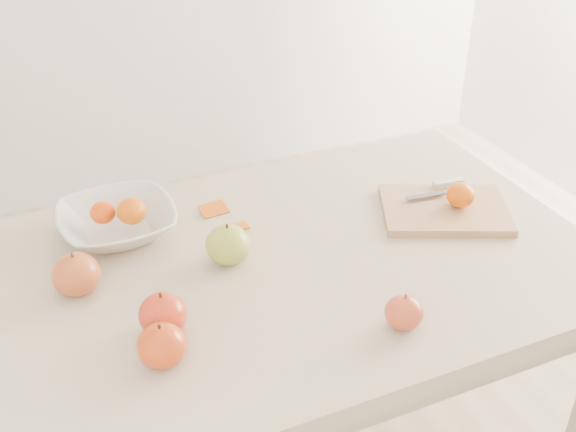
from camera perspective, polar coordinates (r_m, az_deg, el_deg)
name	(u,v)px	position (r m, az deg, el deg)	size (l,w,h in m)	color
table	(298,296)	(1.53, 0.77, -6.30)	(1.20, 0.80, 0.75)	beige
cutting_board	(445,210)	(1.64, 12.27, 0.48)	(0.27, 0.20, 0.02)	tan
board_tangerine	(460,195)	(1.63, 13.47, 1.62)	(0.06, 0.06, 0.05)	orange
fruit_bowl	(117,222)	(1.56, -13.34, -0.50)	(0.24, 0.24, 0.06)	silver
bowl_tangerine_near	(103,212)	(1.55, -14.43, 0.27)	(0.05, 0.05, 0.05)	#D94707
bowl_tangerine_far	(131,211)	(1.54, -12.27, 0.40)	(0.06, 0.06, 0.05)	#CF5F07
orange_peel_a	(214,211)	(1.62, -5.89, 0.40)	(0.06, 0.04, 0.00)	#CA530E
orange_peel_b	(238,227)	(1.56, -3.97, -0.91)	(0.04, 0.04, 0.00)	#D85D0F
paring_knife	(445,185)	(1.71, 12.28, 2.40)	(0.17, 0.05, 0.01)	white
apple_green	(228,245)	(1.44, -4.77, -2.28)	(0.09, 0.09, 0.08)	olive
apple_red_e	(404,312)	(1.29, 9.15, -7.53)	(0.07, 0.07, 0.06)	maroon
apple_red_a	(76,274)	(1.41, -16.41, -4.44)	(0.09, 0.09, 0.08)	maroon
apple_red_d	(162,346)	(1.22, -9.94, -10.05)	(0.08, 0.08, 0.07)	#A81E0F
apple_red_b	(163,314)	(1.28, -9.87, -7.66)	(0.08, 0.08, 0.08)	maroon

